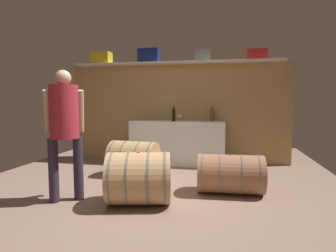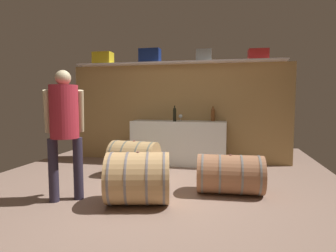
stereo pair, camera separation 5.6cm
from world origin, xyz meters
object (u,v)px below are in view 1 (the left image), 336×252
object	(u,v)px
work_cabinet	(178,143)
wine_barrel_far	(134,158)
wine_bottle_dark	(174,114)
wine_bottle_amber	(212,114)
toolcase_red	(257,55)
wine_glass	(179,116)
toolcase_grey	(203,56)
winemaker_pouring	(65,122)
toolcase_navy	(149,56)
wine_barrel_flank	(230,174)
wine_barrel_near	(139,178)
toolcase_yellow	(102,58)

from	to	relation	value
work_cabinet	wine_barrel_far	distance (m)	1.22
wine_bottle_dark	wine_bottle_amber	size ratio (longest dim) A/B	1.06
toolcase_red	wine_glass	world-z (taller)	toolcase_red
wine_glass	toolcase_grey	bearing A→B (deg)	11.96
wine_bottle_dark	wine_bottle_amber	xyz separation A→B (m)	(0.74, 0.29, -0.01)
winemaker_pouring	work_cabinet	bearing A→B (deg)	34.84
toolcase_navy	wine_glass	distance (m)	1.44
toolcase_grey	work_cabinet	distance (m)	1.84
wine_barrel_flank	winemaker_pouring	xyz separation A→B (m)	(-2.10, -0.72, 0.76)
toolcase_red	work_cabinet	distance (m)	2.34
wine_bottle_amber	toolcase_red	bearing A→B (deg)	1.10
toolcase_navy	work_cabinet	size ratio (longest dim) A/B	0.23
work_cabinet	wine_barrel_near	distance (m)	2.36
work_cabinet	wine_bottle_dark	bearing A→B (deg)	-113.89
wine_barrel_far	wine_barrel_flank	xyz separation A→B (m)	(1.63, -0.64, -0.03)
work_cabinet	toolcase_yellow	bearing A→B (deg)	174.14
wine_bottle_amber	wine_glass	xyz separation A→B (m)	(-0.66, -0.08, -0.05)
winemaker_pouring	wine_barrel_far	bearing A→B (deg)	39.58
wine_bottle_dark	winemaker_pouring	distance (m)	2.50
wine_glass	toolcase_navy	bearing A→B (deg)	171.89
toolcase_yellow	wine_barrel_near	xyz separation A→B (m)	(1.61, -2.53, -1.89)
wine_bottle_dark	wine_glass	world-z (taller)	wine_bottle_dark
work_cabinet	wine_glass	xyz separation A→B (m)	(0.02, 0.08, 0.53)
toolcase_red	winemaker_pouring	distance (m)	3.85
work_cabinet	wine_bottle_amber	xyz separation A→B (m)	(0.68, 0.16, 0.59)
wine_bottle_dark	wine_glass	bearing A→B (deg)	68.53
wine_barrel_near	wine_barrel_far	size ratio (longest dim) A/B	1.05
toolcase_yellow	work_cabinet	distance (m)	2.48
toolcase_navy	wine_barrel_near	size ratio (longest dim) A/B	0.48
work_cabinet	wine_barrel_near	world-z (taller)	work_cabinet
toolcase_yellow	wine_bottle_dark	bearing A→B (deg)	-9.22
toolcase_navy	winemaker_pouring	size ratio (longest dim) A/B	0.26
toolcase_grey	toolcase_navy	bearing A→B (deg)	177.34
toolcase_grey	wine_bottle_dark	bearing A→B (deg)	-152.81
toolcase_red	winemaker_pouring	size ratio (longest dim) A/B	0.22
toolcase_red	wine_glass	distance (m)	1.95
toolcase_yellow	wine_barrel_far	distance (m)	2.54
toolcase_navy	wine_barrel_near	xyz separation A→B (m)	(0.55, -2.53, -1.91)
toolcase_yellow	toolcase_red	world-z (taller)	toolcase_yellow
wine_bottle_dark	wine_glass	xyz separation A→B (m)	(0.08, 0.21, -0.06)
wine_bottle_dark	wine_barrel_flank	distance (m)	2.05
toolcase_navy	wine_glass	world-z (taller)	toolcase_navy
wine_bottle_dark	winemaker_pouring	size ratio (longest dim) A/B	0.19
wine_barrel_near	winemaker_pouring	size ratio (longest dim) A/B	0.54
wine_barrel_near	toolcase_navy	bearing A→B (deg)	89.36
wine_barrel_far	wine_bottle_amber	bearing A→B (deg)	49.19
wine_barrel_flank	toolcase_grey	bearing A→B (deg)	103.28
wine_bottle_amber	wine_barrel_far	size ratio (longest dim) A/B	0.34
wine_bottle_dark	wine_barrel_far	xyz separation A→B (m)	(-0.54, -0.92, -0.73)
wine_barrel_far	wine_barrel_flank	world-z (taller)	wine_barrel_far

